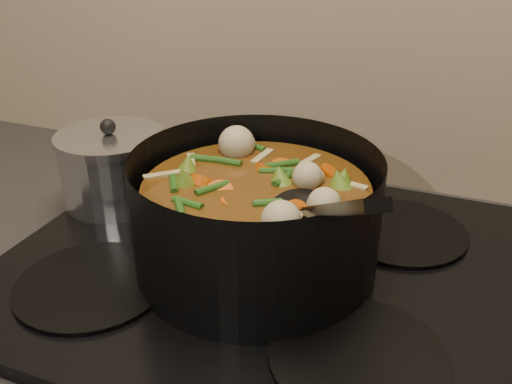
% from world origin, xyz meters
% --- Properties ---
extents(stovetop, '(0.62, 0.54, 0.03)m').
position_xyz_m(stovetop, '(0.00, 1.93, 0.92)').
color(stovetop, black).
rests_on(stovetop, counter).
extents(stockpot, '(0.38, 0.39, 0.22)m').
position_xyz_m(stockpot, '(0.00, 1.91, 1.00)').
color(stockpot, black).
rests_on(stockpot, stovetop).
extents(saucepan, '(0.16, 0.16, 0.13)m').
position_xyz_m(saucepan, '(-0.26, 2.00, 0.98)').
color(saucepan, silver).
rests_on(saucepan, stovetop).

